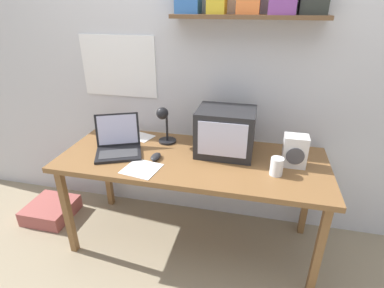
{
  "coord_description": "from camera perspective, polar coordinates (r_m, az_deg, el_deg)",
  "views": [
    {
      "loc": [
        0.4,
        -1.73,
        1.67
      ],
      "look_at": [
        0.0,
        0.0,
        0.83
      ],
      "focal_mm": 28.0,
      "sensor_mm": 36.0,
      "label": 1
    }
  ],
  "objects": [
    {
      "name": "loose_paper_near_monitor",
      "position": [
        2.35,
        -10.01,
        1.42
      ],
      "size": [
        0.24,
        0.2,
        0.0
      ],
      "rotation": [
        0.0,
        0.0,
        -0.3
      ],
      "color": "white",
      "rests_on": "corner_desk"
    },
    {
      "name": "laptop",
      "position": [
        2.13,
        -13.88,
        0.2
      ],
      "size": [
        0.39,
        0.38,
        0.24
      ],
      "rotation": [
        0.0,
        0.0,
        0.42
      ],
      "color": "black",
      "rests_on": "corner_desk"
    },
    {
      "name": "ground_plane",
      "position": [
        2.44,
        0.0,
        -17.82
      ],
      "size": [
        12.0,
        12.0,
        0.0
      ],
      "primitive_type": "plane",
      "color": "gray"
    },
    {
      "name": "crt_monitor",
      "position": [
        2.01,
        6.37,
        2.31
      ],
      "size": [
        0.38,
        0.31,
        0.31
      ],
      "rotation": [
        0.0,
        0.0,
        -0.01
      ],
      "color": "#232326",
      "rests_on": "corner_desk"
    },
    {
      "name": "desk_lamp",
      "position": [
        2.14,
        -5.35,
        4.24
      ],
      "size": [
        0.13,
        0.16,
        0.28
      ],
      "rotation": [
        0.0,
        0.0,
        -0.27
      ],
      "color": "black",
      "rests_on": "corner_desk"
    },
    {
      "name": "back_wall",
      "position": [
        2.21,
        2.74,
        16.08
      ],
      "size": [
        5.6,
        0.24,
        2.6
      ],
      "color": "silver",
      "rests_on": "ground_plane"
    },
    {
      "name": "space_heater",
      "position": [
        1.98,
        18.99,
        -1.25
      ],
      "size": [
        0.15,
        0.12,
        0.2
      ],
      "rotation": [
        0.0,
        0.0,
        -0.01
      ],
      "color": "white",
      "rests_on": "corner_desk"
    },
    {
      "name": "floor_cushion",
      "position": [
        2.88,
        -25.26,
        -11.31
      ],
      "size": [
        0.36,
        0.36,
        0.13
      ],
      "color": "#A3524D",
      "rests_on": "ground_plane"
    },
    {
      "name": "computer_mouse",
      "position": [
        2.0,
        -6.92,
        -2.41
      ],
      "size": [
        0.07,
        0.11,
        0.03
      ],
      "rotation": [
        0.0,
        0.0,
        -0.05
      ],
      "color": "#232326",
      "rests_on": "corner_desk"
    },
    {
      "name": "corner_desk",
      "position": [
        2.04,
        0.0,
        -4.03
      ],
      "size": [
        1.78,
        0.71,
        0.73
      ],
      "color": "brown",
      "rests_on": "ground_plane"
    },
    {
      "name": "open_notebook",
      "position": [
        1.9,
        -9.59,
        -4.67
      ],
      "size": [
        0.24,
        0.24,
        0.0
      ],
      "rotation": [
        0.0,
        0.0,
        -0.17
      ],
      "color": "white",
      "rests_on": "corner_desk"
    },
    {
      "name": "juice_glass",
      "position": [
        1.86,
        15.8,
        -4.29
      ],
      "size": [
        0.08,
        0.08,
        0.11
      ],
      "color": "white",
      "rests_on": "corner_desk"
    }
  ]
}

